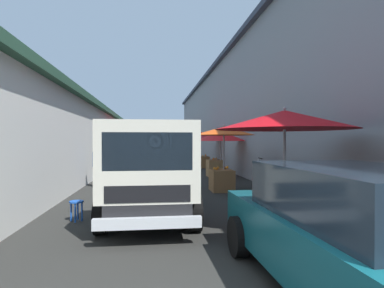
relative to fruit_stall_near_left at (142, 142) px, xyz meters
name	(u,v)px	position (x,y,z in m)	size (l,w,h in m)	color
ground	(170,176)	(-4.11, -1.48, -1.64)	(90.00, 90.00, 0.00)	#282826
building_left_whitewash	(38,140)	(-1.86, 5.45, 0.12)	(49.80, 7.50, 3.51)	silver
building_right_concrete	(286,111)	(-1.86, -8.42, 1.86)	(49.80, 7.50, 6.99)	gray
fruit_stall_near_left	(142,142)	(0.00, 0.00, 0.00)	(2.26, 2.26, 2.17)	#9E9EA3
fruit_stall_far_left	(223,144)	(-8.61, -3.10, 0.00)	(2.19, 2.19, 2.31)	#9E9EA3
fruit_stall_far_right	(286,133)	(-13.28, -3.31, 0.24)	(2.81, 2.81, 2.43)	#9E9EA3
fruit_stall_mid_lane	(220,141)	(-4.66, -3.83, 0.10)	(2.43, 2.43, 2.31)	#9E9EA3
fruit_stall_near_right	(200,138)	(0.37, -3.68, 0.28)	(2.62, 2.62, 2.42)	#9E9EA3
hatchback_car	(351,231)	(-16.09, -2.80, -0.90)	(3.94, 1.98, 1.45)	#0F4C56
delivery_truck	(150,174)	(-12.68, -0.57, -0.60)	(4.93, 2.00, 2.08)	black
vendor_by_crates	(98,164)	(-7.47, 1.37, -0.76)	(0.48, 0.45, 1.54)	navy
vendor_in_shade	(153,162)	(-8.35, -0.66, -0.66)	(0.24, 0.66, 1.69)	#232328
parked_scooter	(263,179)	(-9.15, -4.35, -1.19)	(1.69, 0.45, 1.14)	black
plastic_stool	(76,206)	(-12.33, 0.99, -1.32)	(0.30, 0.30, 0.43)	#194CB2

